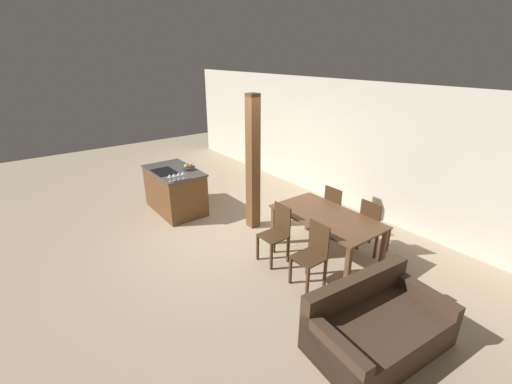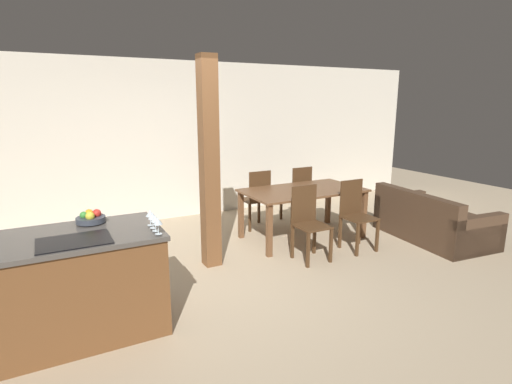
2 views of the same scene
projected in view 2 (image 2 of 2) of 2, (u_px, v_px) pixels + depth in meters
ground_plane at (218, 281)px, 4.61m from camera, size 16.00×16.00×0.00m
wall_back at (153, 142)px, 6.72m from camera, size 11.20×0.08×2.70m
kitchen_island at (78, 285)px, 3.49m from camera, size 1.44×0.87×0.93m
fruit_bowl at (91, 218)px, 3.69m from camera, size 0.26×0.26×0.11m
wine_glass_near at (158, 222)px, 3.34m from camera, size 0.08×0.08×0.14m
wine_glass_middle at (155, 219)px, 3.42m from camera, size 0.08×0.08×0.14m
wine_glass_far at (153, 216)px, 3.50m from camera, size 0.08×0.08×0.14m
wine_glass_end at (150, 214)px, 3.58m from camera, size 0.08×0.08×0.14m
dining_table at (303, 196)px, 5.94m from camera, size 1.77×0.99×0.75m
dining_chair_near_left at (309, 221)px, 5.17m from camera, size 0.40×0.40×0.96m
dining_chair_near_right at (356, 214)px, 5.53m from camera, size 0.40×0.40×0.96m
dining_chair_far_left at (257, 198)px, 6.41m from camera, size 0.40×0.40×0.96m
dining_chair_far_right at (298, 193)px, 6.77m from camera, size 0.40×0.40×0.96m
couch at (432, 223)px, 5.97m from camera, size 1.10×1.70×0.74m
timber_post at (209, 165)px, 4.81m from camera, size 0.20×0.20×2.56m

